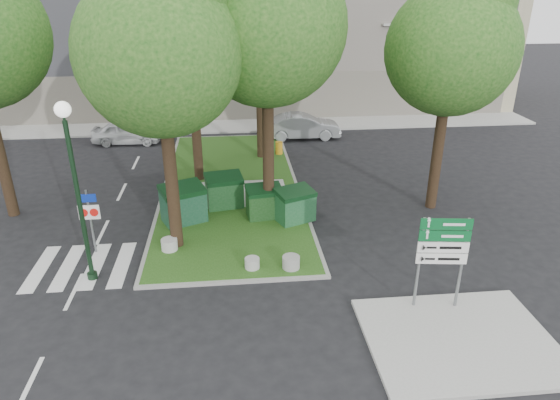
{
  "coord_description": "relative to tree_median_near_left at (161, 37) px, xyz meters",
  "views": [
    {
      "loc": [
        0.59,
        -13.7,
        8.97
      ],
      "look_at": [
        2.18,
        1.87,
        2.0
      ],
      "focal_mm": 32.0,
      "sensor_mm": 36.0,
      "label": 1
    }
  ],
  "objects": [
    {
      "name": "ground",
      "position": [
        1.41,
        -2.56,
        -7.32
      ],
      "size": [
        120.0,
        120.0,
        0.0
      ],
      "primitive_type": "plane",
      "color": "black",
      "rests_on": "ground"
    },
    {
      "name": "zebra_crossing",
      "position": [
        -2.34,
        -1.06,
        -7.31
      ],
      "size": [
        5.0,
        3.0,
        0.01
      ],
      "primitive_type": "cube",
      "color": "silver",
      "rests_on": "ground"
    },
    {
      "name": "bollard_left",
      "position": [
        -0.33,
        -0.41,
        -6.99
      ],
      "size": [
        0.58,
        0.58,
        0.41
      ],
      "primitive_type": "cylinder",
      "color": "#ACACA7",
      "rests_on": "median_island"
    },
    {
      "name": "building_sidewalk",
      "position": [
        1.41,
        15.94,
        -7.26
      ],
      "size": [
        42.0,
        3.0,
        0.12
      ],
      "primitive_type": "cube",
      "color": "#999993",
      "rests_on": "ground"
    },
    {
      "name": "median_kerb",
      "position": [
        1.91,
        5.44,
        -7.27
      ],
      "size": [
        6.3,
        16.3,
        0.1
      ],
      "primitive_type": "cube",
      "color": "gray",
      "rests_on": "ground"
    },
    {
      "name": "tree_median_near_left",
      "position": [
        0.0,
        0.0,
        0.0
      ],
      "size": [
        5.2,
        5.2,
        10.53
      ],
      "color": "black",
      "rests_on": "ground"
    },
    {
      "name": "median_island",
      "position": [
        1.91,
        5.44,
        -7.26
      ],
      "size": [
        6.0,
        16.0,
        0.12
      ],
      "primitive_type": "cube",
      "color": "#204B15",
      "rests_on": "ground"
    },
    {
      "name": "bollard_mid",
      "position": [
        2.53,
        -1.93,
        -7.02
      ],
      "size": [
        0.5,
        0.5,
        0.35
      ],
      "primitive_type": "cylinder",
      "color": "#A5A6A1",
      "rests_on": "median_island"
    },
    {
      "name": "tree_median_near_right",
      "position": [
        3.5,
        2.0,
        0.67
      ],
      "size": [
        5.6,
        5.6,
        11.46
      ],
      "color": "black",
      "rests_on": "ground"
    },
    {
      "name": "dumpster_b",
      "position": [
        1.63,
        3.18,
        -6.51
      ],
      "size": [
        1.7,
        1.33,
        1.42
      ],
      "rotation": [
        0.0,
        0.0,
        0.18
      ],
      "color": "#113C17",
      "rests_on": "median_island"
    },
    {
      "name": "tree_street_right",
      "position": [
        10.5,
        2.5,
        -0.33
      ],
      "size": [
        5.0,
        5.0,
        10.06
      ],
      "color": "black",
      "rests_on": "ground"
    },
    {
      "name": "car_silver",
      "position": [
        6.36,
        12.94,
        -6.57
      ],
      "size": [
        4.56,
        1.61,
        1.5
      ],
      "primitive_type": "imported",
      "rotation": [
        0.0,
        0.0,
        1.57
      ],
      "color": "#929699",
      "rests_on": "ground"
    },
    {
      "name": "bollard_right",
      "position": [
        3.83,
        -2.06,
        -6.99
      ],
      "size": [
        0.59,
        0.59,
        0.42
      ],
      "primitive_type": "cylinder",
      "color": "gray",
      "rests_on": "median_island"
    },
    {
      "name": "traffic_sign_pole",
      "position": [
        -2.98,
        -0.11,
        -5.77
      ],
      "size": [
        0.72,
        0.08,
        2.41
      ],
      "rotation": [
        0.0,
        0.0,
        -0.0
      ],
      "color": "slate",
      "rests_on": "ground"
    },
    {
      "name": "dumpster_a",
      "position": [
        0.03,
        1.89,
        -6.46
      ],
      "size": [
        1.98,
        1.73,
        1.54
      ],
      "rotation": [
        0.0,
        0.0,
        0.42
      ],
      "color": "#0F3923",
      "rests_on": "median_island"
    },
    {
      "name": "tree_median_mid",
      "position": [
        0.5,
        6.5,
        -0.34
      ],
      "size": [
        4.8,
        4.8,
        9.99
      ],
      "color": "black",
      "rests_on": "ground"
    },
    {
      "name": "street_lamp",
      "position": [
        -2.68,
        -1.86,
        -3.65
      ],
      "size": [
        0.46,
        0.46,
        5.83
      ],
      "color": "black",
      "rests_on": "ground"
    },
    {
      "name": "dumpster_c",
      "position": [
        3.23,
        1.99,
        -6.57
      ],
      "size": [
        1.53,
        1.17,
        1.31
      ],
      "rotation": [
        0.0,
        0.0,
        0.13
      ],
      "color": "#10340F",
      "rests_on": "median_island"
    },
    {
      "name": "dumpster_d",
      "position": [
        4.41,
        1.51,
        -6.55
      ],
      "size": [
        1.74,
        1.51,
        1.36
      ],
      "rotation": [
        0.0,
        0.0,
        0.4
      ],
      "color": "#164A25",
      "rests_on": "median_island"
    },
    {
      "name": "sidewalk_corner",
      "position": [
        7.91,
        -6.06,
        -7.26
      ],
      "size": [
        5.0,
        4.0,
        0.12
      ],
      "primitive_type": "cube",
      "color": "#999993",
      "rests_on": "ground"
    },
    {
      "name": "directional_sign",
      "position": [
        7.79,
        -4.56,
        -5.3
      ],
      "size": [
        1.43,
        0.25,
        2.86
      ],
      "rotation": [
        0.0,
        0.0,
        -0.13
      ],
      "color": "slate",
      "rests_on": "sidewalk_corner"
    },
    {
      "name": "car_white",
      "position": [
        -4.1,
        12.94,
        -6.65
      ],
      "size": [
        3.99,
        1.74,
        1.34
      ],
      "primitive_type": "imported",
      "rotation": [
        0.0,
        0.0,
        1.53
      ],
      "color": "silver",
      "rests_on": "ground"
    },
    {
      "name": "litter_bin",
      "position": [
        4.61,
        9.77,
        -6.86
      ],
      "size": [
        0.39,
        0.39,
        0.68
      ],
      "primitive_type": "cylinder",
      "color": "#C68817",
      "rests_on": "median_island"
    }
  ]
}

